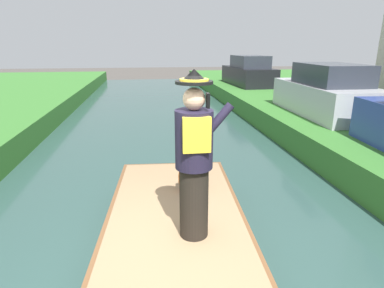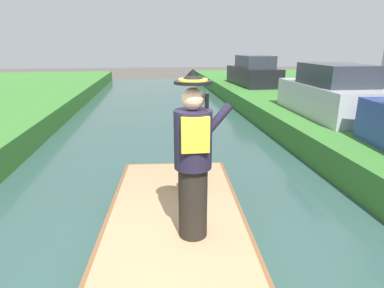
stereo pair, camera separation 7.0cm
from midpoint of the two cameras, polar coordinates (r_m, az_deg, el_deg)
boat at (r=4.32m, az=-3.28°, el=-16.45°), size 2.08×4.31×0.61m
person_pirate at (r=3.43m, az=-0.16°, el=-2.50°), size 0.61×0.42×1.85m
parrot_plush at (r=4.77m, az=-0.66°, el=-5.49°), size 0.36×0.34×0.57m
parked_car_silver at (r=10.61m, az=22.39°, el=8.28°), size 1.76×4.03×1.50m
parked_car_dark at (r=17.54m, az=9.80°, el=12.29°), size 1.90×4.08×1.50m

